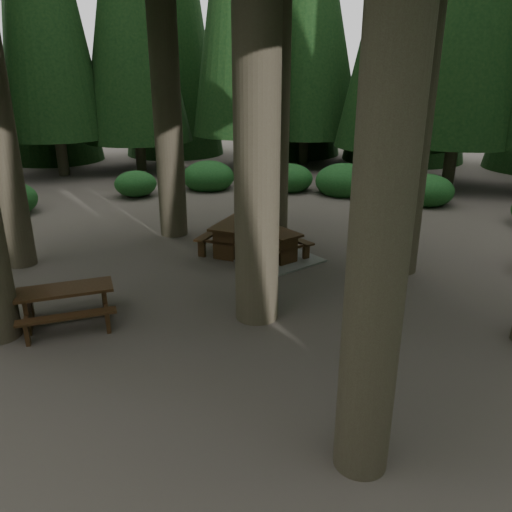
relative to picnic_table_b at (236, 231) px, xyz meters
The scene contains 5 objects.
ground 3.72m from the picnic_table_b, 61.63° to the right, with size 80.00×80.00×0.00m, color #4B443D.
picnic_table_b is the anchor object (origin of this frame).
picnic_table_c 1.08m from the picnic_table_b, ahead, with size 2.86×2.62×0.79m.
picnic_table_e 5.26m from the picnic_table_b, 93.96° to the right, with size 2.18×2.24×0.75m.
shrub_ring 3.50m from the picnic_table_b, 45.40° to the right, with size 23.86×24.64×1.49m.
Camera 1 is at (5.53, -7.40, 4.58)m, focal length 35.00 mm.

